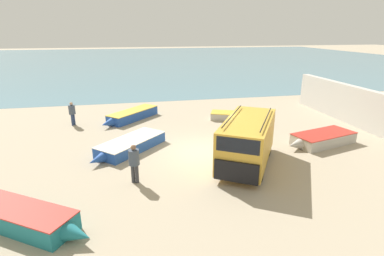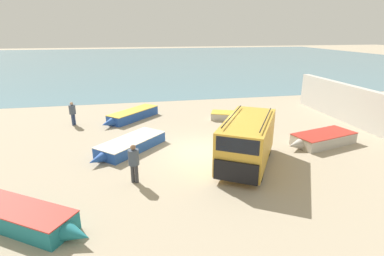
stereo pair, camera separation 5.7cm
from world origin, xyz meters
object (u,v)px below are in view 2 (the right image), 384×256
(fisherman_1, at_px, (72,111))
(fishing_rowboat_4, at_px, (131,115))
(fishing_rowboat_0, at_px, (24,218))
(parked_van, at_px, (247,140))
(fishing_rowboat_3, at_px, (130,145))
(fishing_rowboat_2, at_px, (322,139))
(fishing_rowboat_1, at_px, (238,116))
(fisherman_0, at_px, (134,160))

(fisherman_1, bearing_deg, fishing_rowboat_4, -139.60)
(fishing_rowboat_0, relative_size, fisherman_1, 2.83)
(parked_van, height_order, fisherman_1, parked_van)
(fishing_rowboat_3, height_order, fisherman_1, fisherman_1)
(fishing_rowboat_2, distance_m, fishing_rowboat_4, 12.54)
(fishing_rowboat_1, xyz_separation_m, fishing_rowboat_4, (-7.42, 1.53, 0.06))
(fishing_rowboat_3, distance_m, fishing_rowboat_4, 5.76)
(parked_van, xyz_separation_m, fishing_rowboat_2, (5.11, 1.66, -0.91))
(parked_van, distance_m, fishing_rowboat_2, 5.45)
(fishing_rowboat_2, relative_size, fishing_rowboat_4, 1.07)
(fishing_rowboat_1, bearing_deg, fisherman_1, -163.00)
(fishing_rowboat_0, xyz_separation_m, fishing_rowboat_2, (13.91, 4.73, -0.02))
(fishing_rowboat_3, xyz_separation_m, fisherman_1, (-3.67, 5.24, 0.66))
(fishing_rowboat_2, xyz_separation_m, fisherman_1, (-14.21, 6.51, 0.64))
(fishing_rowboat_2, xyz_separation_m, fishing_rowboat_4, (-10.39, 7.02, 0.01))
(fishing_rowboat_2, distance_m, fishing_rowboat_3, 10.62)
(parked_van, height_order, fishing_rowboat_2, parked_van)
(parked_van, xyz_separation_m, fishing_rowboat_3, (-5.43, 2.92, -0.93))
(fishing_rowboat_0, height_order, fisherman_0, fisherman_0)
(fishing_rowboat_4, bearing_deg, fishing_rowboat_3, 42.45)
(fishing_rowboat_0, bearing_deg, fishing_rowboat_1, 76.16)
(parked_van, bearing_deg, fishing_rowboat_3, -86.69)
(parked_van, bearing_deg, fishing_rowboat_2, 139.50)
(fishing_rowboat_4, xyz_separation_m, fisherman_0, (0.05, -9.43, 0.69))
(fishing_rowboat_1, bearing_deg, fishing_rowboat_0, -114.79)
(fishing_rowboat_3, bearing_deg, fisherman_1, -101.27)
(parked_van, distance_m, fishing_rowboat_0, 9.36)
(fishing_rowboat_1, distance_m, fisherman_1, 11.31)
(fishing_rowboat_4, height_order, fisherman_0, fisherman_0)
(parked_van, bearing_deg, fisherman_0, -50.24)
(parked_van, bearing_deg, fishing_rowboat_1, -165.13)
(parked_van, relative_size, fishing_rowboat_0, 1.14)
(fishing_rowboat_4, relative_size, fisherman_1, 2.62)
(fishing_rowboat_1, xyz_separation_m, fisherman_0, (-7.37, -7.90, 0.76))
(fishing_rowboat_1, relative_size, fishing_rowboat_2, 0.95)
(fishing_rowboat_1, relative_size, fishing_rowboat_3, 1.01)
(fishing_rowboat_1, height_order, fisherman_1, fisherman_1)
(fishing_rowboat_0, bearing_deg, parked_van, 52.38)
(fishing_rowboat_3, distance_m, fisherman_0, 3.75)
(fishing_rowboat_4, distance_m, fisherman_0, 9.46)
(fishing_rowboat_1, xyz_separation_m, fishing_rowboat_2, (2.97, -5.49, 0.06))
(fishing_rowboat_4, bearing_deg, fishing_rowboat_2, 99.90)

